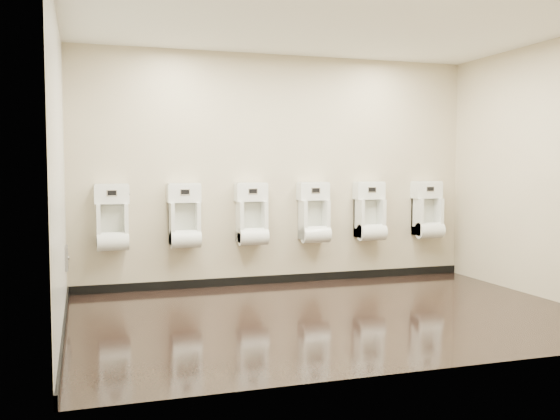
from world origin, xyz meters
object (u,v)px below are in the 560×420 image
(urinal_0, at_px, (112,222))
(urinal_3, at_px, (314,217))
(urinal_5, at_px, (428,214))
(urinal_1, at_px, (185,221))
(urinal_2, at_px, (252,219))
(access_panel, at_px, (66,258))
(urinal_4, at_px, (370,216))

(urinal_0, xyz_separation_m, urinal_3, (2.41, 0.00, 0.00))
(urinal_0, bearing_deg, urinal_5, 0.00)
(urinal_1, height_order, urinal_2, same)
(urinal_0, distance_m, urinal_1, 0.81)
(urinal_0, distance_m, urinal_5, 4.01)
(access_panel, bearing_deg, urinal_1, 18.01)
(urinal_0, xyz_separation_m, urinal_5, (4.01, 0.00, 0.00))
(access_panel, xyz_separation_m, urinal_4, (3.66, 0.42, 0.32))
(urinal_1, distance_m, urinal_3, 1.60)
(urinal_0, relative_size, urinal_1, 1.00)
(urinal_5, bearing_deg, urinal_2, 180.00)
(access_panel, bearing_deg, urinal_0, 41.07)
(urinal_0, relative_size, urinal_2, 1.00)
(urinal_0, xyz_separation_m, urinal_4, (3.17, 0.00, 0.00))
(access_panel, bearing_deg, urinal_4, 6.56)
(urinal_0, relative_size, urinal_5, 1.00)
(urinal_0, bearing_deg, urinal_3, 0.00)
(urinal_2, bearing_deg, access_panel, -168.68)
(urinal_2, height_order, urinal_3, same)
(urinal_3, height_order, urinal_4, same)
(urinal_0, bearing_deg, access_panel, -138.93)
(urinal_0, xyz_separation_m, urinal_2, (1.62, 0.00, 0.00))
(urinal_3, bearing_deg, urinal_5, 0.00)
(urinal_0, distance_m, urinal_4, 3.17)
(urinal_1, bearing_deg, urinal_0, 180.00)
(urinal_0, relative_size, urinal_3, 1.00)
(urinal_2, bearing_deg, urinal_4, 0.00)
(urinal_0, bearing_deg, urinal_4, 0.00)
(urinal_1, bearing_deg, access_panel, -161.99)
(urinal_4, bearing_deg, urinal_1, 180.00)
(urinal_5, bearing_deg, urinal_4, 180.00)
(urinal_3, bearing_deg, access_panel, -171.74)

